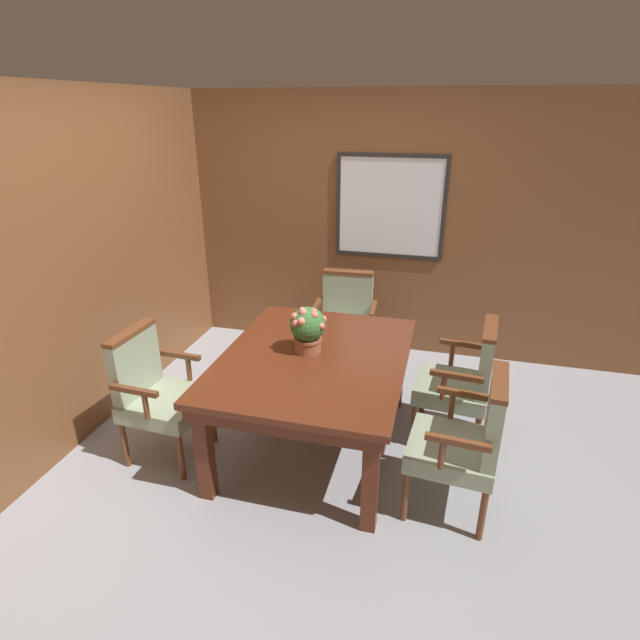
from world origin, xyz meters
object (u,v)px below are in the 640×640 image
(dining_table, at_px, (314,367))
(chair_right_far, at_px, (463,378))
(chair_head_far, at_px, (345,320))
(chair_left_near, at_px, (155,390))
(chair_right_near, at_px, (466,439))
(potted_plant, at_px, (308,328))

(dining_table, xyz_separation_m, chair_right_far, (1.01, 0.35, -0.13))
(chair_head_far, height_order, chair_left_near, same)
(chair_right_near, bearing_deg, dining_table, -105.44)
(chair_head_far, bearing_deg, chair_right_far, -41.48)
(dining_table, height_order, potted_plant, potted_plant)
(chair_right_far, xyz_separation_m, chair_right_near, (0.01, -0.72, 0.00))
(chair_right_far, relative_size, chair_left_near, 1.00)
(chair_right_far, bearing_deg, chair_left_near, -66.06)
(chair_head_far, bearing_deg, dining_table, -92.04)
(dining_table, bearing_deg, chair_left_near, -161.17)
(dining_table, relative_size, chair_right_far, 1.68)
(chair_right_far, bearing_deg, chair_head_far, -122.96)
(chair_right_far, height_order, chair_head_far, same)
(chair_right_near, relative_size, potted_plant, 2.80)
(chair_head_far, bearing_deg, potted_plant, -95.03)
(potted_plant, bearing_deg, dining_table, -37.84)
(dining_table, bearing_deg, potted_plant, 142.16)
(chair_left_near, bearing_deg, potted_plant, -64.97)
(chair_right_far, bearing_deg, potted_plant, -69.24)
(chair_head_far, distance_m, chair_right_near, 1.86)
(chair_head_far, distance_m, potted_plant, 1.18)
(potted_plant, bearing_deg, chair_head_far, 88.45)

